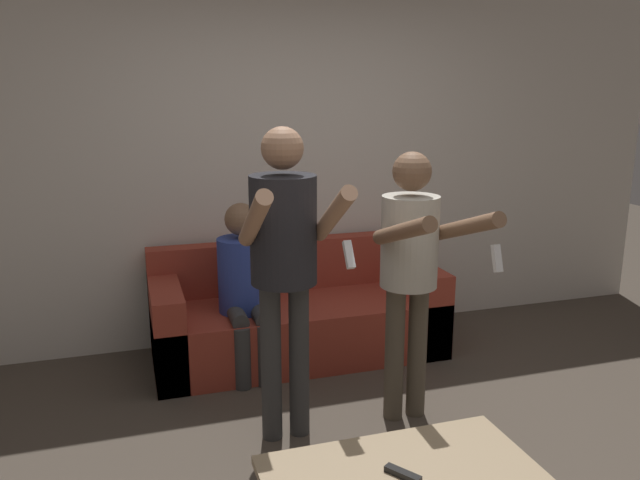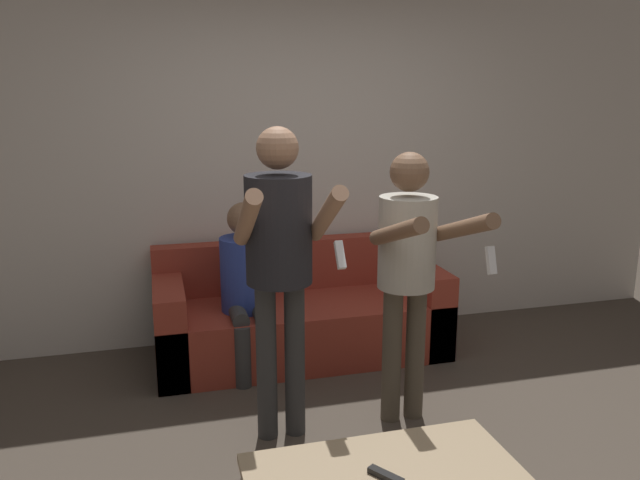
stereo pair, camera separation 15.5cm
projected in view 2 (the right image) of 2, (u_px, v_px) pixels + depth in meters
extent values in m
cube|color=silver|center=(292.00, 160.00, 4.65)|extent=(6.40, 0.06, 2.70)
cube|color=#9E3828|center=(302.00, 328.00, 4.45)|extent=(2.02, 0.81, 0.41)
cube|color=#9E3828|center=(291.00, 264.00, 4.67)|extent=(2.02, 0.16, 0.37)
cube|color=#9E3828|center=(170.00, 327.00, 4.20)|extent=(0.20, 0.81, 0.61)
cube|color=#9E3828|center=(420.00, 303.00, 4.66)|extent=(0.20, 0.81, 0.61)
cylinder|color=#383838|center=(267.00, 362.00, 3.33)|extent=(0.11, 0.11, 0.88)
cylinder|color=#383838|center=(295.00, 358.00, 3.37)|extent=(0.11, 0.11, 0.88)
cylinder|color=#232328|center=(279.00, 230.00, 3.19)|extent=(0.34, 0.34, 0.56)
sphere|color=#A87A5B|center=(277.00, 148.00, 3.09)|extent=(0.21, 0.21, 0.21)
cylinder|color=#A87A5B|center=(247.00, 219.00, 2.90)|extent=(0.08, 0.49, 0.35)
cylinder|color=#A87A5B|center=(327.00, 215.00, 3.00)|extent=(0.08, 0.49, 0.35)
cube|color=white|center=(340.00, 255.00, 2.82)|extent=(0.04, 0.09, 0.12)
cylinder|color=brown|center=(392.00, 355.00, 3.52)|extent=(0.11, 0.11, 0.79)
cylinder|color=brown|center=(415.00, 352.00, 3.56)|extent=(0.11, 0.11, 0.79)
cylinder|color=beige|center=(407.00, 243.00, 3.39)|extent=(0.32, 0.32, 0.51)
sphere|color=brown|center=(409.00, 172.00, 3.30)|extent=(0.21, 0.21, 0.21)
cylinder|color=brown|center=(397.00, 232.00, 3.05)|extent=(0.08, 0.59, 0.26)
cylinder|color=brown|center=(463.00, 228.00, 3.14)|extent=(0.08, 0.59, 0.26)
cube|color=white|center=(491.00, 260.00, 2.89)|extent=(0.04, 0.07, 0.13)
cylinder|color=#383838|center=(243.00, 357.00, 3.97)|extent=(0.11, 0.11, 0.41)
cylinder|color=#383838|center=(265.00, 354.00, 4.00)|extent=(0.11, 0.11, 0.41)
cylinder|color=#383838|center=(238.00, 314.00, 4.06)|extent=(0.11, 0.32, 0.11)
cylinder|color=#383838|center=(260.00, 312.00, 4.10)|extent=(0.11, 0.32, 0.11)
cylinder|color=#2D429E|center=(245.00, 274.00, 4.18)|extent=(0.33, 0.33, 0.50)
sphere|color=brown|center=(243.00, 219.00, 4.09)|extent=(0.21, 0.21, 0.21)
cylinder|color=tan|center=(468.00, 469.00, 2.82)|extent=(0.04, 0.04, 0.37)
cube|color=black|center=(386.00, 476.00, 2.37)|extent=(0.11, 0.14, 0.02)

